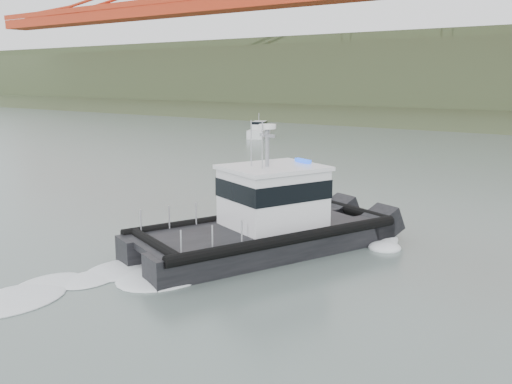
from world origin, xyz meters
TOP-DOWN VIEW (x-y plane):
  - ground at (0.00, 0.00)m, footprint 400.00×400.00m
  - patrol_boat at (3.33, 5.38)m, footprint 8.75×13.43m
  - motorboat at (-27.85, 47.58)m, footprint 4.47×6.51m

SIDE VIEW (x-z plane):
  - ground at x=0.00m, z-range 0.00..0.00m
  - motorboat at x=-27.85m, z-range -0.86..2.56m
  - patrol_boat at x=3.33m, z-range -1.53..4.60m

